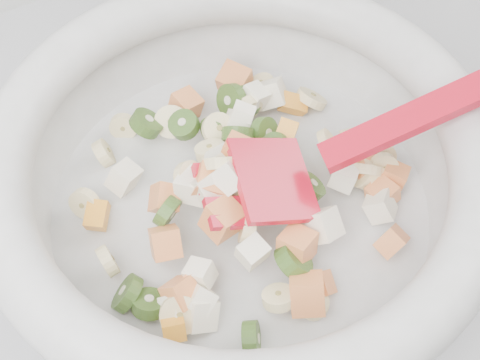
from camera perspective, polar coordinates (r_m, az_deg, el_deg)
mixing_bowl at (r=0.49m, az=0.08°, el=0.66°), size 0.44×0.37×0.15m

